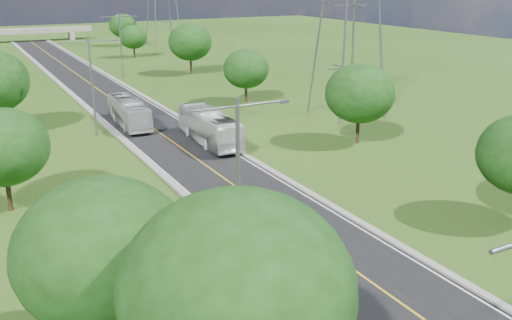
# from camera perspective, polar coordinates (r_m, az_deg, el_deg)

# --- Properties ---
(ground) EXTENTS (260.00, 260.00, 0.00)m
(ground) POSITION_cam_1_polar(r_m,az_deg,el_deg) (76.82, -13.84, 5.64)
(ground) COLOR #294C15
(ground) RESTS_ON ground
(road) EXTENTS (8.00, 150.00, 0.06)m
(road) POSITION_cam_1_polar(r_m,az_deg,el_deg) (82.53, -14.92, 6.41)
(road) COLOR black
(road) RESTS_ON ground
(curb_left) EXTENTS (0.50, 150.00, 0.22)m
(curb_left) POSITION_cam_1_polar(r_m,az_deg,el_deg) (81.68, -17.83, 6.09)
(curb_left) COLOR gray
(curb_left) RESTS_ON ground
(curb_right) EXTENTS (0.50, 150.00, 0.22)m
(curb_right) POSITION_cam_1_polar(r_m,az_deg,el_deg) (83.56, -12.08, 6.81)
(curb_right) COLOR gray
(curb_right) RESTS_ON ground
(speed_limit_sign) EXTENTS (0.55, 0.09, 2.40)m
(speed_limit_sign) POSITION_cam_1_polar(r_m,az_deg,el_deg) (57.83, -3.29, 3.78)
(speed_limit_sign) COLOR slate
(speed_limit_sign) RESTS_ON ground
(overpass) EXTENTS (30.00, 3.00, 3.20)m
(overpass) POSITION_cam_1_polar(r_m,az_deg,el_deg) (154.59, -21.73, 11.83)
(overpass) COLOR gray
(overpass) RESTS_ON ground
(streetlight_near_left) EXTENTS (5.90, 0.25, 10.00)m
(streetlight_near_left) POSITION_cam_1_polar(r_m,az_deg,el_deg) (29.48, -1.81, -1.54)
(streetlight_near_left) COLOR slate
(streetlight_near_left) RESTS_ON ground
(streetlight_mid_left) EXTENTS (5.90, 0.25, 10.00)m
(streetlight_mid_left) POSITION_cam_1_polar(r_m,az_deg,el_deg) (60.02, -16.11, 7.88)
(streetlight_mid_left) COLOR slate
(streetlight_mid_left) RESTS_ON ground
(streetlight_far_right) EXTENTS (5.90, 0.25, 10.00)m
(streetlight_far_right) POSITION_cam_1_polar(r_m,az_deg,el_deg) (94.62, -13.40, 11.58)
(streetlight_far_right) COLOR slate
(streetlight_far_right) RESTS_ON ground
(tree_la) EXTENTS (7.14, 7.14, 8.30)m
(tree_la) POSITION_cam_1_polar(r_m,az_deg,el_deg) (23.82, -15.02, -8.94)
(tree_la) COLOR black
(tree_la) RESTS_ON ground
(tree_lb) EXTENTS (6.30, 6.30, 7.33)m
(tree_lb) POSITION_cam_1_polar(r_m,az_deg,el_deg) (42.48, -24.04, 1.19)
(tree_lb) COLOR black
(tree_lb) RESTS_ON ground
(tree_lf) EXTENTS (7.98, 7.98, 9.28)m
(tree_lf) POSITION_cam_1_polar(r_m,az_deg,el_deg) (19.34, -1.89, -12.88)
(tree_lf) COLOR black
(tree_lf) RESTS_ON ground
(tree_rb) EXTENTS (6.72, 6.72, 7.82)m
(tree_rb) POSITION_cam_1_polar(r_m,az_deg,el_deg) (55.99, 10.33, 6.57)
(tree_rb) COLOR black
(tree_rb) RESTS_ON ground
(tree_rc) EXTENTS (5.88, 5.88, 6.84)m
(tree_rc) POSITION_cam_1_polar(r_m,az_deg,el_deg) (73.84, -1.01, 9.10)
(tree_rc) COLOR black
(tree_rc) RESTS_ON ground
(tree_rd) EXTENTS (7.14, 7.14, 8.30)m
(tree_rd) POSITION_cam_1_polar(r_m,az_deg,el_deg) (96.24, -6.61, 11.64)
(tree_rd) COLOR black
(tree_rd) RESTS_ON ground
(tree_re) EXTENTS (5.46, 5.46, 6.35)m
(tree_re) POSITION_cam_1_polar(r_m,az_deg,el_deg) (118.17, -12.17, 11.93)
(tree_re) COLOR black
(tree_re) RESTS_ON ground
(tree_rf) EXTENTS (6.30, 6.30, 7.33)m
(tree_rf) POSITION_cam_1_polar(r_m,az_deg,el_deg) (138.23, -13.18, 12.96)
(tree_rf) COLOR black
(tree_rf) RESTS_ON ground
(bus_outbound) EXTENTS (3.23, 11.58, 3.19)m
(bus_outbound) POSITION_cam_1_polar(r_m,az_deg,el_deg) (55.99, -4.68, 3.33)
(bus_outbound) COLOR silver
(bus_outbound) RESTS_ON road
(bus_inbound) EXTENTS (2.99, 10.76, 2.97)m
(bus_inbound) POSITION_cam_1_polar(r_m,az_deg,el_deg) (63.99, -12.60, 4.72)
(bus_inbound) COLOR beige
(bus_inbound) RESTS_ON road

